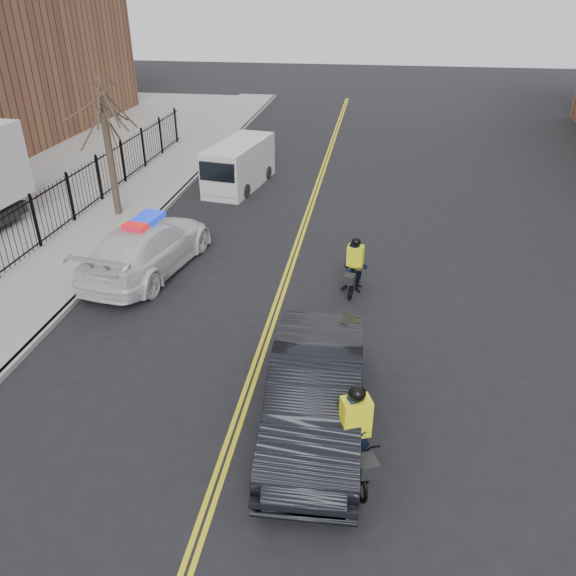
# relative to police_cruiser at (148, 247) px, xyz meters

# --- Properties ---
(ground) EXTENTS (120.00, 120.00, 0.00)m
(ground) POSITION_rel_police_cruiser_xyz_m (4.56, -5.56, -0.85)
(ground) COLOR black
(ground) RESTS_ON ground
(center_line_left) EXTENTS (0.10, 60.00, 0.01)m
(center_line_left) POSITION_rel_police_cruiser_xyz_m (4.48, 2.44, -0.84)
(center_line_left) COLOR yellow
(center_line_left) RESTS_ON ground
(center_line_right) EXTENTS (0.10, 60.00, 0.01)m
(center_line_right) POSITION_rel_police_cruiser_xyz_m (4.64, 2.44, -0.84)
(center_line_right) COLOR yellow
(center_line_right) RESTS_ON ground
(sidewalk) EXTENTS (3.00, 60.00, 0.15)m
(sidewalk) POSITION_rel_police_cruiser_xyz_m (-2.94, 2.44, -0.77)
(sidewalk) COLOR #999690
(sidewalk) RESTS_ON ground
(curb) EXTENTS (0.20, 60.00, 0.15)m
(curb) POSITION_rel_police_cruiser_xyz_m (-1.44, 2.44, -0.77)
(curb) COLOR #999690
(curb) RESTS_ON ground
(iron_fence) EXTENTS (0.12, 28.00, 2.00)m
(iron_fence) POSITION_rel_police_cruiser_xyz_m (-4.44, 2.44, 0.15)
(iron_fence) COLOR black
(iron_fence) RESTS_ON ground
(street_tree) EXTENTS (3.20, 3.20, 4.80)m
(street_tree) POSITION_rel_police_cruiser_xyz_m (-3.04, 4.44, 2.69)
(street_tree) COLOR #34281E
(street_tree) RESTS_ON sidewalk
(police_cruiser) EXTENTS (3.20, 6.08, 1.84)m
(police_cruiser) POSITION_rel_police_cruiser_xyz_m (0.00, 0.00, 0.00)
(police_cruiser) COLOR silver
(police_cruiser) RESTS_ON ground
(dark_sedan) EXTENTS (2.11, 5.49, 1.78)m
(dark_sedan) POSITION_rel_police_cruiser_xyz_m (6.23, -6.61, 0.04)
(dark_sedan) COLOR black
(dark_sedan) RESTS_ON ground
(cargo_van) EXTENTS (2.53, 5.10, 2.04)m
(cargo_van) POSITION_rel_police_cruiser_xyz_m (0.94, 8.88, 0.15)
(cargo_van) COLOR silver
(cargo_van) RESTS_ON ground
(cyclist_near) EXTENTS (1.44, 2.22, 2.06)m
(cyclist_near) POSITION_rel_police_cruiser_xyz_m (7.09, -7.73, -0.13)
(cyclist_near) COLOR black
(cyclist_near) RESTS_ON ground
(cyclist_far) EXTENTS (0.90, 1.84, 1.81)m
(cyclist_far) POSITION_rel_police_cruiser_xyz_m (6.74, -0.44, -0.14)
(cyclist_far) COLOR black
(cyclist_far) RESTS_ON ground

